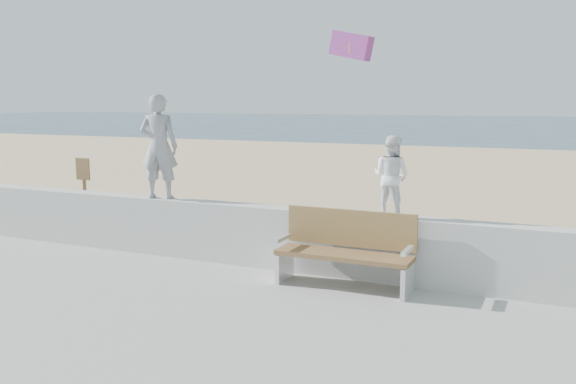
% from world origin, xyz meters
% --- Properties ---
extents(ground, '(220.00, 220.00, 0.00)m').
position_xyz_m(ground, '(0.00, 0.00, 0.00)').
color(ground, '#2C4859').
rests_on(ground, ground).
extents(sand, '(90.00, 40.00, 0.08)m').
position_xyz_m(sand, '(0.00, 9.00, 0.04)').
color(sand, '#C9B386').
rests_on(sand, ground).
extents(seawall, '(30.00, 0.35, 0.90)m').
position_xyz_m(seawall, '(0.00, 2.00, 0.63)').
color(seawall, beige).
rests_on(seawall, boardwalk).
extents(adult, '(0.69, 0.55, 1.66)m').
position_xyz_m(adult, '(-2.13, 2.00, 1.91)').
color(adult, '#939398').
rests_on(adult, seawall).
extents(child, '(0.62, 0.53, 1.09)m').
position_xyz_m(child, '(1.62, 2.00, 1.62)').
color(child, white).
rests_on(child, seawall).
extents(bench, '(1.80, 0.57, 1.00)m').
position_xyz_m(bench, '(1.16, 1.55, 0.69)').
color(bench, brown).
rests_on(bench, boardwalk).
extents(parafoil_kite, '(0.95, 0.45, 0.63)m').
position_xyz_m(parafoil_kite, '(-0.19, 5.73, 3.68)').
color(parafoil_kite, red).
rests_on(parafoil_kite, ground).
extents(sign, '(0.32, 0.07, 1.46)m').
position_xyz_m(sign, '(-4.66, 3.03, 0.94)').
color(sign, olive).
rests_on(sign, sand).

